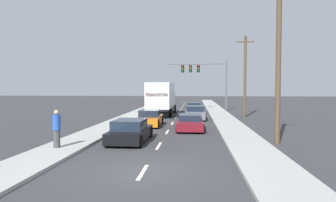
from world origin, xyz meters
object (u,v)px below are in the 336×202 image
object	(u,v)px
pedestrian_near_corner	(57,129)
car_orange	(150,118)
box_truck	(162,97)
car_green	(194,108)
car_maroon	(190,122)
traffic_signal_mast	(200,72)
car_black	(130,131)
car_gray	(195,113)
utility_pole_mid	(245,75)
utility_pole_near	(278,60)

from	to	relation	value
pedestrian_near_corner	car_orange	bearing A→B (deg)	72.36
box_truck	car_green	xyz separation A→B (m)	(3.53, 3.91, -1.49)
box_truck	car_maroon	world-z (taller)	box_truck
box_truck	traffic_signal_mast	xyz separation A→B (m)	(4.29, 7.61, 3.07)
box_truck	car_black	size ratio (longest dim) A/B	2.07
car_gray	car_green	bearing A→B (deg)	90.58
pedestrian_near_corner	traffic_signal_mast	bearing A→B (deg)	74.32
utility_pole_mid	car_gray	bearing A→B (deg)	-151.58
car_orange	utility_pole_mid	size ratio (longest dim) A/B	0.52
car_maroon	utility_pole_near	world-z (taller)	utility_pole_near
box_truck	utility_pole_near	size ratio (longest dim) A/B	1.02
utility_pole_near	car_orange	bearing A→B (deg)	137.82
car_gray	car_orange	bearing A→B (deg)	-125.48
utility_pole_near	utility_pole_mid	bearing A→B (deg)	87.29
car_green	traffic_signal_mast	xyz separation A→B (m)	(0.75, 3.70, 4.56)
car_maroon	pedestrian_near_corner	bearing A→B (deg)	-129.07
box_truck	car_black	distance (m)	16.32
box_truck	car_black	xyz separation A→B (m)	(-0.08, -16.26, -1.48)
car_orange	utility_pole_mid	distance (m)	12.36
car_gray	box_truck	bearing A→B (deg)	132.54
car_gray	utility_pole_near	size ratio (longest dim) A/B	0.48
car_orange	car_gray	xyz separation A→B (m)	(3.63, 5.09, 0.03)
car_black	car_maroon	bearing A→B (deg)	57.58
car_green	car_maroon	distance (m)	14.94
pedestrian_near_corner	car_green	bearing A→B (deg)	73.66
car_orange	utility_pole_mid	world-z (taller)	utility_pole_mid
car_maroon	car_orange	bearing A→B (deg)	148.62
car_green	utility_pole_near	bearing A→B (deg)	-77.45
box_truck	utility_pole_mid	world-z (taller)	utility_pole_mid
car_orange	car_black	distance (m)	7.23
car_maroon	utility_pole_mid	distance (m)	11.92
car_maroon	utility_pole_mid	bearing A→B (deg)	60.83
box_truck	car_maroon	distance (m)	11.59
car_green	utility_pole_mid	distance (m)	8.19
car_black	traffic_signal_mast	size ratio (longest dim) A/B	0.57
utility_pole_near	pedestrian_near_corner	bearing A→B (deg)	-166.98
car_green	pedestrian_near_corner	distance (m)	23.79
utility_pole_near	utility_pole_mid	size ratio (longest dim) A/B	1.06
box_truck	car_green	distance (m)	5.48
car_green	car_gray	world-z (taller)	car_gray
box_truck	utility_pole_mid	size ratio (longest dim) A/B	1.09
car_black	pedestrian_near_corner	world-z (taller)	pedestrian_near_corner
car_maroon	traffic_signal_mast	xyz separation A→B (m)	(1.04, 18.63, 4.60)
car_black	car_maroon	distance (m)	6.20
box_truck	pedestrian_near_corner	size ratio (longest dim) A/B	4.92
car_maroon	pedestrian_near_corner	xyz separation A→B (m)	(-6.41, -7.89, 0.54)
pedestrian_near_corner	car_gray	bearing A→B (deg)	65.67
box_truck	traffic_signal_mast	distance (m)	9.26
car_black	car_maroon	xyz separation A→B (m)	(3.33, 5.24, -0.06)
car_maroon	utility_pole_near	distance (m)	8.21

